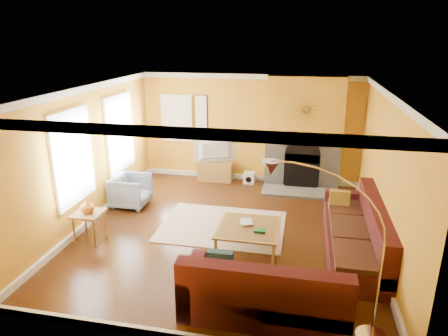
% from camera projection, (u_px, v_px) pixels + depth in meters
% --- Properties ---
extents(floor, '(5.50, 6.00, 0.02)m').
position_uv_depth(floor, '(226.00, 231.00, 7.70)').
color(floor, '#512A11').
rests_on(floor, ground).
extents(ceiling, '(5.50, 6.00, 0.02)m').
position_uv_depth(ceiling, '(227.00, 89.00, 6.84)').
color(ceiling, white).
rests_on(ceiling, ground).
extents(wall_back, '(5.50, 0.02, 2.70)m').
position_uv_depth(wall_back, '(250.00, 129.00, 10.06)').
color(wall_back, gold).
rests_on(wall_back, ground).
extents(wall_front, '(5.50, 0.02, 2.70)m').
position_uv_depth(wall_front, '(174.00, 246.00, 4.47)').
color(wall_front, gold).
rests_on(wall_front, ground).
extents(wall_left, '(0.02, 6.00, 2.70)m').
position_uv_depth(wall_left, '(88.00, 156.00, 7.79)').
color(wall_left, gold).
rests_on(wall_left, ground).
extents(wall_right, '(0.02, 6.00, 2.70)m').
position_uv_depth(wall_right, '(386.00, 175.00, 6.74)').
color(wall_right, gold).
rests_on(wall_right, ground).
extents(baseboard, '(5.50, 6.00, 0.12)m').
position_uv_depth(baseboard, '(226.00, 228.00, 7.68)').
color(baseboard, white).
rests_on(baseboard, floor).
extents(crown_molding, '(5.50, 6.00, 0.12)m').
position_uv_depth(crown_molding, '(227.00, 93.00, 6.86)').
color(crown_molding, white).
rests_on(crown_molding, ceiling).
extents(window_left_near, '(0.06, 1.22, 1.72)m').
position_uv_depth(window_left_near, '(119.00, 133.00, 8.95)').
color(window_left_near, white).
rests_on(window_left_near, wall_left).
extents(window_left_far, '(0.06, 1.22, 1.72)m').
position_uv_depth(window_left_far, '(72.00, 157.00, 7.18)').
color(window_left_far, white).
rests_on(window_left_far, wall_left).
extents(window_back, '(0.82, 0.06, 1.22)m').
position_uv_depth(window_back, '(177.00, 118.00, 10.32)').
color(window_back, white).
rests_on(window_back, wall_back).
extents(wall_art, '(0.34, 0.04, 1.14)m').
position_uv_depth(wall_art, '(201.00, 117.00, 10.19)').
color(wall_art, white).
rests_on(wall_art, wall_back).
extents(fireplace, '(1.80, 0.40, 2.70)m').
position_uv_depth(fireplace, '(304.00, 133.00, 9.61)').
color(fireplace, gray).
rests_on(fireplace, floor).
extents(mantel, '(1.92, 0.22, 0.08)m').
position_uv_depth(mantel, '(303.00, 139.00, 9.42)').
color(mantel, white).
rests_on(mantel, fireplace).
extents(hearth, '(1.80, 0.70, 0.06)m').
position_uv_depth(hearth, '(300.00, 192.00, 9.52)').
color(hearth, gray).
rests_on(hearth, floor).
extents(sunburst, '(0.70, 0.04, 0.70)m').
position_uv_depth(sunburst, '(305.00, 110.00, 9.21)').
color(sunburst, olive).
rests_on(sunburst, fireplace).
extents(rug, '(2.40, 1.80, 0.02)m').
position_uv_depth(rug, '(223.00, 226.00, 7.88)').
color(rug, beige).
rests_on(rug, floor).
extents(sectional_sofa, '(2.88, 3.80, 0.90)m').
position_uv_depth(sectional_sofa, '(295.00, 236.00, 6.56)').
color(sectional_sofa, '#481718').
rests_on(sectional_sofa, floor).
extents(coffee_table, '(1.07, 1.07, 0.42)m').
position_uv_depth(coffee_table, '(248.00, 237.00, 7.02)').
color(coffee_table, white).
rests_on(coffee_table, floor).
extents(media_console, '(0.89, 0.40, 0.49)m').
position_uv_depth(media_console, '(215.00, 171.00, 10.32)').
color(media_console, olive).
rests_on(media_console, floor).
extents(tv, '(1.06, 0.50, 0.62)m').
position_uv_depth(tv, '(215.00, 151.00, 10.15)').
color(tv, black).
rests_on(tv, media_console).
extents(subwoofer, '(0.28, 0.28, 0.28)m').
position_uv_depth(subwoofer, '(249.00, 178.00, 10.16)').
color(subwoofer, white).
rests_on(subwoofer, floor).
extents(armchair, '(0.77, 0.75, 0.70)m').
position_uv_depth(armchair, '(131.00, 191.00, 8.73)').
color(armchair, gray).
rests_on(armchair, floor).
extents(side_table, '(0.50, 0.50, 0.55)m').
position_uv_depth(side_table, '(90.00, 226.00, 7.28)').
color(side_table, olive).
rests_on(side_table, floor).
extents(vase, '(0.26, 0.26, 0.27)m').
position_uv_depth(vase, '(87.00, 206.00, 7.16)').
color(vase, orange).
rests_on(vase, side_table).
extents(book, '(0.28, 0.33, 0.03)m').
position_uv_depth(book, '(240.00, 222.00, 7.08)').
color(book, white).
rests_on(book, coffee_table).
extents(arc_lamp, '(1.41, 0.36, 2.24)m').
position_uv_depth(arc_lamp, '(328.00, 255.00, 4.72)').
color(arc_lamp, silver).
rests_on(arc_lamp, floor).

